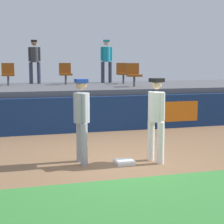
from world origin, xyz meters
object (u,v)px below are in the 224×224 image
at_px(spectator_capped, 106,58).
at_px(player_fielder_home, 156,114).
at_px(player_runner_visitor, 82,115).
at_px(seat_back_left, 8,73).
at_px(seat_back_center, 65,72).
at_px(seat_back_right, 123,72).
at_px(seat_front_right, 134,73).
at_px(first_base, 124,162).
at_px(spectator_hooded, 35,58).

bearing_deg(spectator_capped, player_fielder_home, 87.04).
relative_size(player_runner_visitor, seat_back_left, 2.18).
relative_size(seat_back_left, spectator_capped, 0.47).
bearing_deg(seat_back_left, seat_back_center, -0.00).
bearing_deg(seat_back_center, seat_back_right, 0.00).
xyz_separation_m(seat_front_right, spectator_capped, (-0.33, 2.61, 0.57)).
distance_m(first_base, seat_back_center, 7.25).
bearing_deg(spectator_capped, seat_back_right, 124.59).
height_order(seat_back_right, seat_front_right, same).
bearing_deg(spectator_hooded, first_base, 105.62).
height_order(player_fielder_home, spectator_hooded, spectator_hooded).
bearing_deg(spectator_capped, seat_front_right, 101.05).
xyz_separation_m(player_fielder_home, seat_back_left, (-3.08, 7.05, 0.70)).
bearing_deg(player_runner_visitor, seat_back_center, 169.31).
bearing_deg(seat_front_right, seat_back_right, 85.11).
relative_size(player_fielder_home, seat_back_center, 2.19).
bearing_deg(seat_back_center, player_runner_visitor, -95.58).
relative_size(player_runner_visitor, spectator_hooded, 1.04).
xyz_separation_m(seat_back_right, seat_back_left, (-4.51, -0.00, -0.00)).
height_order(player_runner_visitor, spectator_hooded, spectator_hooded).
bearing_deg(spectator_capped, seat_back_left, 15.30).
height_order(seat_back_right, seat_back_center, same).
bearing_deg(spectator_hooded, player_runner_visitor, 99.59).
relative_size(first_base, seat_back_center, 0.48).
relative_size(seat_front_right, spectator_capped, 0.47).
bearing_deg(player_runner_visitor, first_base, 65.02).
xyz_separation_m(first_base, spectator_hooded, (-1.32, 7.95, 2.27)).
bearing_deg(spectator_capped, first_base, 81.97).
bearing_deg(seat_back_right, spectator_capped, 120.67).
xyz_separation_m(player_runner_visitor, seat_front_right, (2.85, 4.92, 0.70)).
bearing_deg(spectator_hooded, spectator_capped, -175.74).
xyz_separation_m(player_fielder_home, seat_back_center, (-0.92, 7.05, 0.70)).
relative_size(seat_back_left, spectator_hooded, 0.48).
bearing_deg(player_runner_visitor, spectator_capped, 156.36).
distance_m(seat_front_right, spectator_capped, 2.69).
distance_m(seat_back_left, spectator_capped, 4.15).
xyz_separation_m(first_base, seat_back_right, (2.14, 7.04, 1.72)).
xyz_separation_m(first_base, player_fielder_home, (0.71, -0.01, 1.02)).
xyz_separation_m(first_base, seat_back_center, (-0.21, 7.04, 1.72)).
bearing_deg(spectator_hooded, player_fielder_home, 110.52).
relative_size(first_base, seat_back_left, 0.48).
relative_size(player_runner_visitor, seat_back_right, 2.18).
bearing_deg(player_runner_visitor, seat_back_right, 150.80).
distance_m(seat_back_right, seat_back_left, 4.51).
distance_m(spectator_hooded, spectator_capped, 2.98).
xyz_separation_m(first_base, spectator_capped, (1.66, 7.85, 2.29)).
xyz_separation_m(player_runner_visitor, seat_back_left, (-1.50, 6.72, 0.70)).
xyz_separation_m(seat_back_left, spectator_hooded, (1.05, 0.91, 0.54)).
distance_m(player_runner_visitor, seat_front_right, 5.73).
distance_m(player_runner_visitor, spectator_capped, 8.05).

